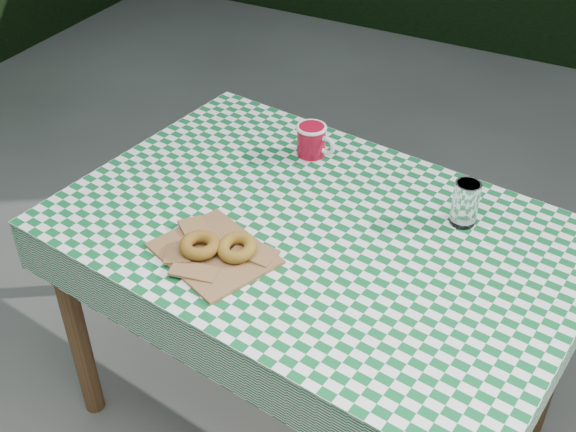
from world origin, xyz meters
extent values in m
plane|color=#4B4C47|center=(0.00, 0.00, 0.00)|extent=(60.00, 60.00, 0.00)
cube|color=brown|center=(-0.06, -0.11, 0.38)|extent=(1.39, 1.02, 0.75)
cube|color=#0E5C2B|center=(-0.06, -0.11, 0.75)|extent=(1.41, 1.04, 0.01)
cube|color=#936140|center=(-0.23, -0.32, 0.76)|extent=(0.33, 0.30, 0.01)
torus|color=#89601C|center=(-0.26, -0.33, 0.79)|extent=(0.10, 0.10, 0.03)
torus|color=olive|center=(-0.18, -0.30, 0.79)|extent=(0.12, 0.12, 0.03)
cylinder|color=white|center=(0.26, 0.08, 0.82)|extent=(0.07, 0.07, 0.12)
camera|label=1|loc=(0.54, -1.40, 1.87)|focal=44.71mm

